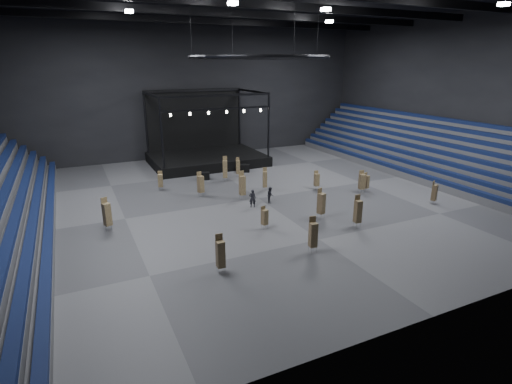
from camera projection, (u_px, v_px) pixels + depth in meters
name	position (u px, v px, depth m)	size (l,w,h in m)	color
floor	(259.00, 198.00, 38.72)	(50.00, 50.00, 0.00)	#535356
wall_back	(192.00, 90.00, 54.01)	(50.00, 0.20, 18.00)	black
wall_front	(461.00, 145.00, 17.89)	(50.00, 0.20, 18.00)	black
wall_right	(453.00, 95.00, 46.11)	(0.20, 42.00, 18.00)	black
bleachers_right	(432.00, 158.00, 47.51)	(7.20, 40.00, 6.40)	#545456
stage	(205.00, 152.00, 52.24)	(14.00, 10.00, 9.20)	black
truss_ring	(259.00, 57.00, 34.72)	(12.30, 12.30, 5.15)	black
roof_girders	(259.00, 4.00, 33.42)	(49.00, 30.35, 0.70)	black
floodlights	(282.00, 6.00, 30.17)	(28.60, 16.60, 0.25)	white
flight_case_left	(204.00, 176.00, 44.83)	(1.27, 0.64, 0.85)	black
flight_case_mid	(244.00, 168.00, 47.93)	(1.37, 0.69, 0.92)	black
flight_case_right	(241.00, 167.00, 48.66)	(1.19, 0.59, 0.79)	black
chair_stack_0	(313.00, 234.00, 27.35)	(0.57, 0.57, 2.59)	silver
chair_stack_1	(225.00, 169.00, 43.95)	(0.64, 0.64, 2.81)	silver
chair_stack_2	(434.00, 192.00, 36.82)	(0.58, 0.58, 2.22)	silver
chair_stack_3	(265.00, 217.00, 31.35)	(0.53, 0.53, 1.87)	silver
chair_stack_4	(317.00, 179.00, 41.16)	(0.54, 0.54, 1.99)	silver
chair_stack_5	(238.00, 167.00, 45.75)	(0.49, 0.49, 2.27)	silver
chair_stack_6	(160.00, 180.00, 40.85)	(0.58, 0.58, 2.02)	silver
chair_stack_7	(321.00, 203.00, 33.36)	(0.68, 0.68, 2.63)	silver
chair_stack_8	(358.00, 211.00, 31.56)	(0.54, 0.54, 2.67)	silver
chair_stack_9	(367.00, 182.00, 40.54)	(0.52, 0.52, 1.97)	silver
chair_stack_10	(362.00, 181.00, 39.92)	(0.65, 0.65, 2.34)	silver
chair_stack_11	(242.00, 185.00, 38.11)	(0.53, 0.53, 2.77)	silver
chair_stack_12	(201.00, 184.00, 38.91)	(0.64, 0.64, 2.47)	silver
chair_stack_13	(107.00, 214.00, 30.93)	(0.68, 0.68, 2.68)	silver
chair_stack_14	(265.00, 179.00, 40.79)	(0.57, 0.57, 2.40)	silver
chair_stack_15	(220.00, 253.00, 24.61)	(0.50, 0.50, 2.58)	silver
man_center	(253.00, 198.00, 36.12)	(0.61, 0.40, 1.67)	black
crew_member	(270.00, 195.00, 37.36)	(0.73, 0.57, 1.50)	black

